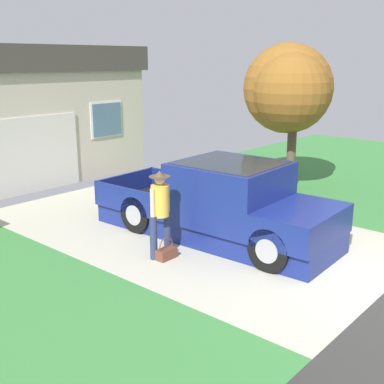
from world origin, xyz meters
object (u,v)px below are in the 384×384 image
(pickup_truck, at_px, (227,206))
(person_with_hat, at_px, (160,207))
(handbag, at_px, (166,253))
(front_yard_tree, at_px, (289,90))

(pickup_truck, xyz_separation_m, person_with_hat, (-1.55, 0.40, 0.24))
(pickup_truck, relative_size, handbag, 12.34)
(person_with_hat, relative_size, front_yard_tree, 0.41)
(handbag, relative_size, front_yard_tree, 0.11)
(handbag, xyz_separation_m, front_yard_tree, (6.08, 1.09, 2.67))
(person_with_hat, distance_m, front_yard_tree, 6.38)
(handbag, bearing_deg, front_yard_tree, 10.21)
(pickup_truck, height_order, handbag, pickup_truck)
(pickup_truck, bearing_deg, front_yard_tree, -166.19)
(handbag, distance_m, front_yard_tree, 6.73)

